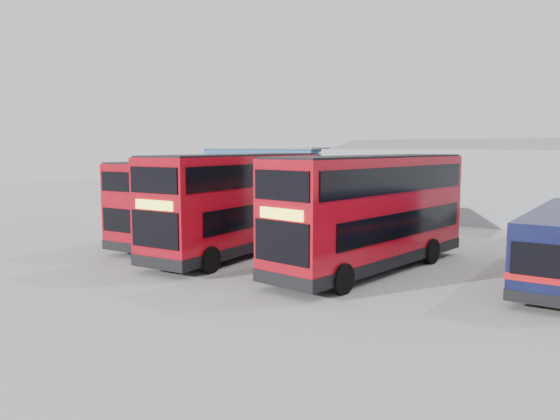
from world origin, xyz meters
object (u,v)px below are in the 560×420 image
Objects in this scene: double_decker_left at (194,202)px; double_decker_right at (372,214)px; panel_van at (206,194)px; maintenance_shed at (548,184)px; office_block at (282,175)px; double_decker_centre at (239,205)px.

double_decker_left is 0.93× the size of double_decker_right.
panel_van is at bearing 155.08° from double_decker_right.
double_decker_right is at bearing -96.11° from maintenance_shed.
double_decker_left is at bearing -177.08° from double_decker_right.
maintenance_shed is at bearing 5.21° from office_block.
double_decker_left is 16.70m from panel_van.
double_decker_right is 2.15× the size of panel_van.
panel_van is (-2.70, -6.96, -1.35)m from office_block.
double_decker_left is at bearing -29.12° from panel_van.
office_block is at bearing -174.79° from maintenance_shed.
double_decker_centre is (4.24, -1.01, 0.19)m from double_decker_left.
office_block is at bearing 86.16° from panel_van.
double_decker_centre is (13.01, -20.06, -0.17)m from office_block.
double_decker_left is 10.96m from double_decker_right.
office_block is 1.06× the size of double_decker_right.
panel_van is at bearing -53.29° from double_decker_left.
double_decker_centre reaches higher than panel_van.
maintenance_shed is 26.32m from panel_van.
maintenance_shed is at bearing 60.88° from double_decker_centre.
office_block is at bearing -72.08° from double_decker_left.
office_block reaches higher than double_decker_centre.
panel_van is (-15.71, 13.10, -1.18)m from double_decker_centre.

